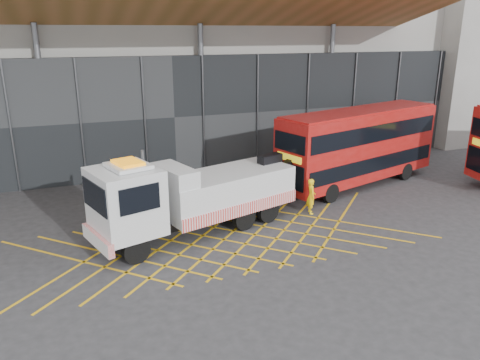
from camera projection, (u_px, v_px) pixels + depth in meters
name	position (u px, v px, depth m)	size (l,w,h in m)	color
ground_plane	(191.00, 245.00, 21.83)	(120.00, 120.00, 0.00)	#2D2D2F
road_markings	(224.00, 240.00, 22.37)	(19.96, 7.16, 0.01)	gold
construction_building	(150.00, 39.00, 36.14)	(55.00, 23.97, 18.00)	gray
east_building	(474.00, 26.00, 43.83)	(15.00, 12.00, 20.00)	gray
recovery_truck	(192.00, 195.00, 22.54)	(12.21, 5.78, 4.28)	black
bus_towed	(359.00, 144.00, 29.57)	(12.27, 6.00, 4.88)	#9E0F0C
worker	(311.00, 196.00, 25.37)	(0.71, 0.47, 1.96)	yellow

